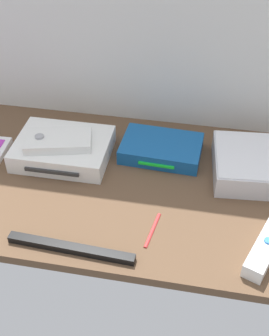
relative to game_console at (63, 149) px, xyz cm
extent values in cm
cube|color=brown|center=(17.58, -5.77, -3.20)|extent=(100.00, 48.00, 2.00)
cube|color=white|center=(0.00, 0.03, 0.00)|extent=(21.09, 16.12, 4.40)
cube|color=#2D2D2D|center=(0.05, -8.17, 0.00)|extent=(12.00, 0.67, 0.80)
cube|color=silver|center=(42.36, 1.75, 0.30)|extent=(18.38, 18.38, 5.00)
cube|color=silver|center=(42.36, 1.75, 2.95)|extent=(17.65, 17.65, 0.30)
cube|color=#145193|center=(21.86, 4.88, -0.50)|extent=(18.57, 12.87, 3.40)
cube|color=#19D833|center=(21.55, -1.31, -0.50)|extent=(8.01, 0.79, 0.60)
cube|color=white|center=(44.41, -20.10, -0.70)|extent=(8.80, 15.08, 3.00)
cylinder|color=#387FDB|center=(44.41, -20.10, 1.00)|extent=(1.40, 1.40, 0.40)
cube|color=white|center=(-0.36, -1.20, 3.20)|extent=(15.88, 11.16, 2.00)
cylinder|color=#99999E|center=(-4.25, -2.14, 4.40)|extent=(2.41, 2.41, 0.40)
cube|color=black|center=(9.61, -26.25, -1.50)|extent=(24.06, 2.89, 1.40)
cylinder|color=red|center=(23.51, -18.70, -1.85)|extent=(2.05, 9.00, 0.70)
camera|label=1|loc=(30.61, -75.43, 61.87)|focal=47.54mm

